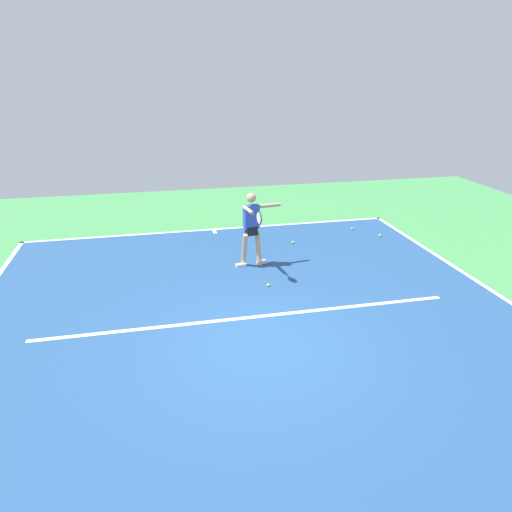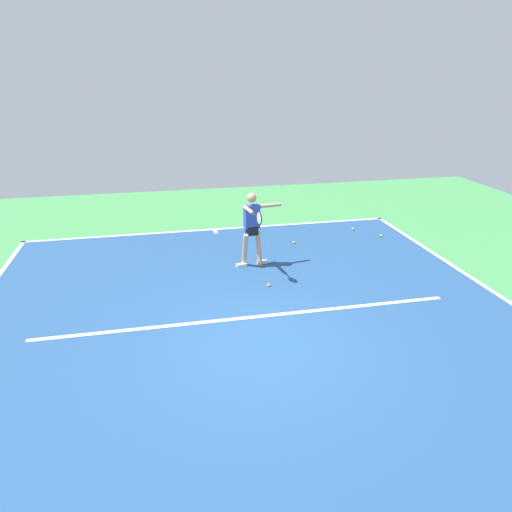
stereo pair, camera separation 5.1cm
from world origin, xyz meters
name	(u,v)px [view 2 (the right image)]	position (x,y,z in m)	size (l,w,h in m)	color
ground_plane	(262,345)	(0.00, 0.00, 0.00)	(22.08, 22.08, 0.00)	#428E4C
court_surface	(262,345)	(0.00, 0.00, 0.00)	(10.20, 12.37, 0.00)	navy
court_line_baseline_near	(215,229)	(0.00, -6.14, 0.00)	(10.20, 0.10, 0.01)	white
court_line_service	(250,317)	(0.00, -0.95, 0.00)	(7.65, 0.10, 0.01)	white
court_line_centre_mark	(215,231)	(0.00, -5.94, 0.00)	(0.10, 0.30, 0.01)	white
tennis_player	(253,225)	(-0.53, -3.33, 0.98)	(1.07, 1.22, 1.72)	tan
tennis_ball_far_corner	(381,236)	(-4.32, -4.56, 0.03)	(0.07, 0.07, 0.07)	yellow
tennis_ball_by_sideline	(294,242)	(-1.87, -4.54, 0.03)	(0.07, 0.07, 0.07)	yellow
tennis_ball_near_player	(269,285)	(-0.63, -2.15, 0.03)	(0.07, 0.07, 0.07)	yellow
tennis_ball_by_baseline	(353,229)	(-3.82, -5.27, 0.03)	(0.07, 0.07, 0.07)	#C6E53D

